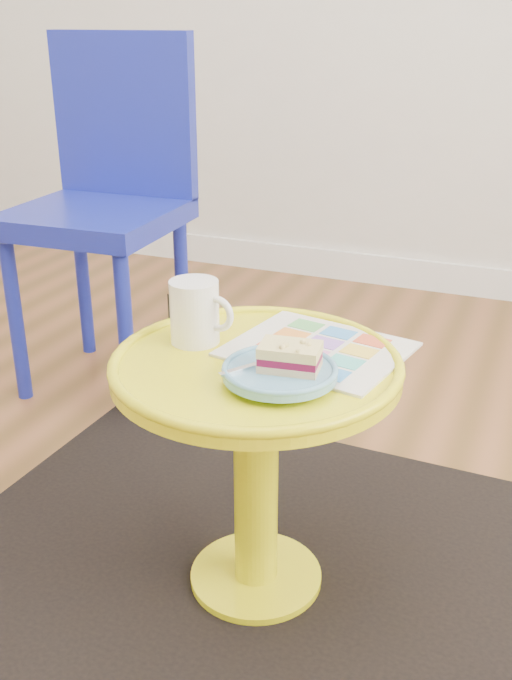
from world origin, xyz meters
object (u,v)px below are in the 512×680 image
at_px(plate, 280,373).
at_px(chair, 108,190).
at_px(side_table, 256,430).
at_px(newspaper, 317,349).
at_px(mug, 196,310).

bearing_deg(plate, chair, 136.14).
relative_size(side_table, newspaper, 1.70).
relative_size(chair, newspaper, 3.35).
xyz_separation_m(side_table, mug, (-0.13, 0.04, 0.19)).
height_order(chair, newspaper, chair).
bearing_deg(mug, plate, -18.78).
bearing_deg(side_table, newspaper, 45.43).
bearing_deg(mug, side_table, -8.33).
relative_size(mug, plate, 0.68).
distance_m(mug, plate, 0.23).
xyz_separation_m(side_table, plate, (0.07, -0.06, 0.15)).
distance_m(chair, plate, 1.14).
relative_size(newspaper, plate, 1.59).
xyz_separation_m(mug, plate, (0.20, -0.10, -0.04)).
height_order(side_table, mug, mug).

